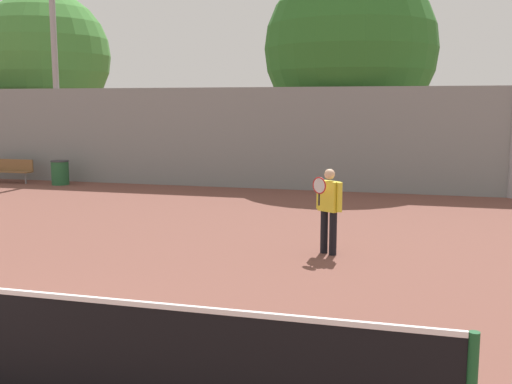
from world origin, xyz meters
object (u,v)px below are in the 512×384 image
at_px(tree_green_tall, 350,49).
at_px(trash_bin, 60,173).
at_px(tennis_player, 329,206).
at_px(tree_green_broad, 46,56).
at_px(bench_courtside_near, 8,168).

bearing_deg(tree_green_tall, trash_bin, -157.00).
distance_m(tennis_player, trash_bin, 12.53).
bearing_deg(tennis_player, tree_green_tall, 126.92).
bearing_deg(trash_bin, tennis_player, -34.92).
relative_size(tennis_player, trash_bin, 1.91).
height_order(tree_green_tall, tree_green_broad, tree_green_tall).
distance_m(tree_green_tall, tree_green_broad, 12.68).
distance_m(trash_bin, tree_green_tall, 11.08).
relative_size(tennis_player, tree_green_tall, 0.21).
bearing_deg(tennis_player, tree_green_broad, 172.05).
bearing_deg(bench_courtside_near, tree_green_broad, 104.90).
bearing_deg(trash_bin, tree_green_broad, 126.72).
relative_size(tennis_player, bench_courtside_near, 0.83).
height_order(bench_courtside_near, tree_green_tall, tree_green_tall).
height_order(trash_bin, tree_green_broad, tree_green_broad).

